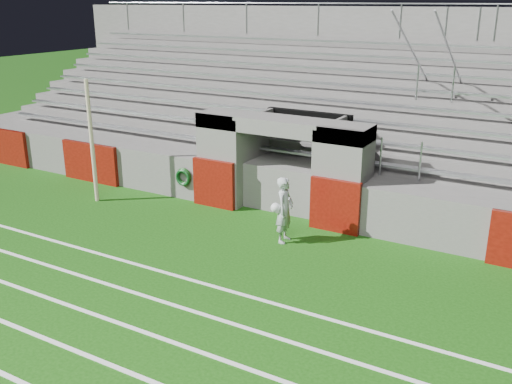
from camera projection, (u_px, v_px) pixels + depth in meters
The scene contains 6 objects.
ground at pixel (208, 259), 12.75m from camera, with size 90.00×90.00×0.00m, color #13440B.
field_post at pixel (92, 142), 15.92m from camera, with size 0.11×0.11×3.48m, color beige.
field_markings at pixel (22, 383), 8.64m from camera, with size 28.00×8.09×0.01m.
stadium_structure at pixel (343, 128), 18.82m from camera, with size 26.00×8.48×5.42m.
goalkeeper_with_ball at pixel (284, 210), 13.46m from camera, with size 0.52×0.62×1.60m.
hose_coil at pixel (183, 177), 16.26m from camera, with size 0.50×0.14×0.53m.
Camera 1 is at (6.68, -9.53, 5.52)m, focal length 40.00 mm.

